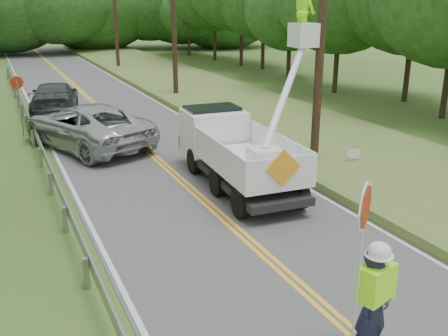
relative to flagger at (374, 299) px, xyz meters
name	(u,v)px	position (x,y,z in m)	size (l,w,h in m)	color
road	(143,147)	(0.21, 14.27, -1.17)	(7.20, 96.00, 0.03)	#4D4D4F
guardrail	(37,140)	(-3.81, 15.17, -0.63)	(0.18, 48.00, 0.77)	gray
utility_poles	(223,11)	(5.21, 17.28, 4.08)	(1.60, 43.30, 10.00)	black
tall_grass_verge	(290,126)	(7.31, 14.27, -1.03)	(7.00, 96.00, 0.30)	#53722B
treeline_horizon	(54,2)	(2.41, 56.46, 4.32)	(56.72, 15.18, 11.77)	#1D4110
flagger	(374,299)	(0.00, 0.00, 0.00)	(1.19, 0.67, 3.28)	#191E33
bucket_truck	(235,136)	(2.01, 9.30, 0.27)	(4.42, 6.37, 6.24)	black
suv_silver	(87,126)	(-1.85, 15.18, -0.27)	(2.97, 6.44, 1.79)	silver
suv_darkgrey	(55,98)	(-2.19, 22.55, -0.34)	(2.30, 5.67, 1.65)	#3E4246
stop_sign_permanent	(19,97)	(-4.15, 18.06, 0.62)	(0.57, 0.12, 2.69)	gray
yard_sign	(353,155)	(6.29, 8.40, -0.68)	(0.49, 0.12, 0.71)	white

